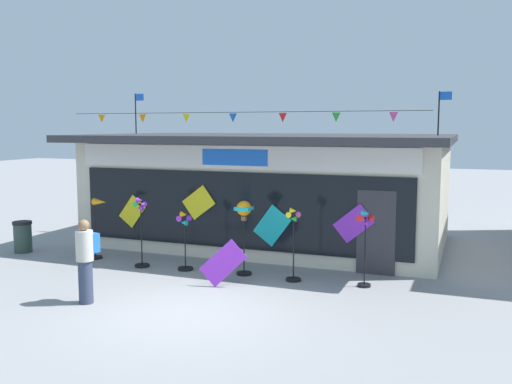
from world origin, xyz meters
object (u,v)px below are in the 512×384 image
at_px(wind_spinner_far_left, 98,222).
at_px(wind_spinner_center_right, 244,217).
at_px(wind_spinner_left, 141,231).
at_px(person_mid_plaza, 86,259).
at_px(trash_bin, 23,237).
at_px(kite_shop_building, 271,188).
at_px(display_kite_on_ground, 223,263).
at_px(wind_spinner_right, 293,242).
at_px(wind_spinner_far_right, 365,235).
at_px(wind_spinner_center_left, 185,238).

distance_m(wind_spinner_far_left, wind_spinner_center_right, 4.21).
distance_m(wind_spinner_left, person_mid_plaza, 2.90).
bearing_deg(wind_spinner_left, wind_spinner_far_left, 167.74).
distance_m(person_mid_plaza, trash_bin, 5.52).
xyz_separation_m(wind_spinner_far_left, person_mid_plaza, (2.08, -3.17, -0.11)).
relative_size(wind_spinner_center_right, trash_bin, 2.03).
xyz_separation_m(kite_shop_building, display_kite_on_ground, (0.65, -4.94, -1.12)).
height_order(wind_spinner_right, trash_bin, wind_spinner_right).
bearing_deg(display_kite_on_ground, wind_spinner_far_right, 20.25).
bearing_deg(wind_spinner_center_right, wind_spinner_far_right, 0.06).
xyz_separation_m(kite_shop_building, wind_spinner_right, (1.96, -3.99, -0.75)).
relative_size(wind_spinner_right, display_kite_on_ground, 1.73).
bearing_deg(wind_spinner_far_left, trash_bin, -177.91).
distance_m(wind_spinner_far_left, wind_spinner_far_right, 7.02).
relative_size(wind_spinner_right, person_mid_plaza, 1.00).
bearing_deg(wind_spinner_center_left, wind_spinner_far_right, 1.84).
xyz_separation_m(wind_spinner_far_right, person_mid_plaza, (-4.94, -3.09, -0.27)).
height_order(kite_shop_building, trash_bin, kite_shop_building).
bearing_deg(person_mid_plaza, wind_spinner_left, 116.06).
height_order(kite_shop_building, wind_spinner_left, kite_shop_building).
height_order(wind_spinner_left, wind_spinner_right, wind_spinner_left).
height_order(wind_spinner_center_right, display_kite_on_ground, wind_spinner_center_right).
bearing_deg(wind_spinner_center_left, kite_shop_building, 78.84).
bearing_deg(wind_spinner_right, trash_bin, 179.23).
xyz_separation_m(wind_spinner_center_left, wind_spinner_right, (2.75, 0.02, 0.11)).
height_order(wind_spinner_left, wind_spinner_far_right, wind_spinner_left).
bearing_deg(wind_spinner_center_left, trash_bin, 178.55).
bearing_deg(wind_spinner_left, wind_spinner_center_right, 5.26).
height_order(wind_spinner_far_left, wind_spinner_center_left, wind_spinner_far_left).
relative_size(wind_spinner_center_left, wind_spinner_far_right, 0.85).
distance_m(kite_shop_building, display_kite_on_ground, 5.11).
xyz_separation_m(wind_spinner_left, wind_spinner_right, (3.91, 0.13, -0.03)).
bearing_deg(person_mid_plaza, wind_spinner_far_left, 138.19).
relative_size(kite_shop_building, wind_spinner_center_right, 5.90).
relative_size(wind_spinner_far_left, person_mid_plaza, 0.96).
distance_m(kite_shop_building, wind_spinner_right, 4.51).
relative_size(kite_shop_building, wind_spinner_far_right, 6.08).
xyz_separation_m(wind_spinner_center_left, wind_spinner_far_right, (4.33, 0.14, 0.37)).
relative_size(wind_spinner_right, trash_bin, 1.94).
relative_size(kite_shop_building, person_mid_plaza, 6.19).
height_order(wind_spinner_center_left, trash_bin, wind_spinner_center_left).
height_order(wind_spinner_center_left, person_mid_plaza, person_mid_plaza).
bearing_deg(wind_spinner_far_right, wind_spinner_right, -175.85).
bearing_deg(trash_bin, wind_spinner_far_right, 0.05).
xyz_separation_m(wind_spinner_right, wind_spinner_far_right, (1.58, 0.11, 0.26)).
distance_m(wind_spinner_far_right, display_kite_on_ground, 3.14).
bearing_deg(person_mid_plaza, wind_spinner_far_right, 47.02).
bearing_deg(person_mid_plaza, wind_spinner_center_left, 93.42).
xyz_separation_m(kite_shop_building, wind_spinner_left, (-1.95, -4.12, -0.72)).
bearing_deg(display_kite_on_ground, kite_shop_building, 97.54).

